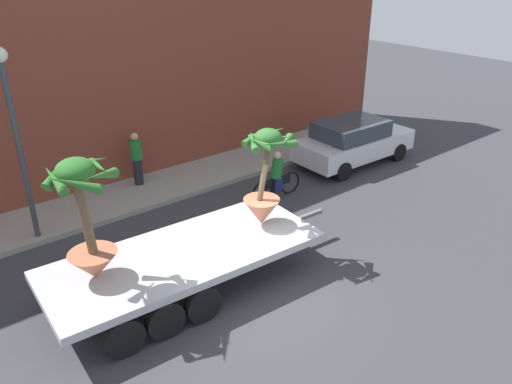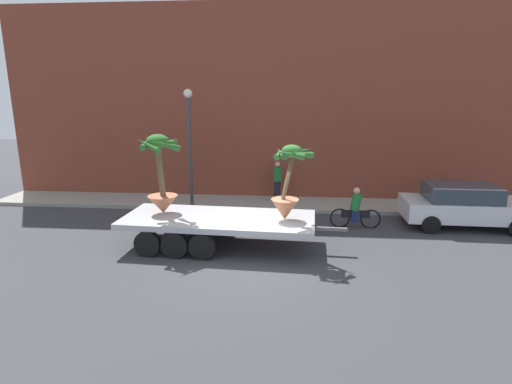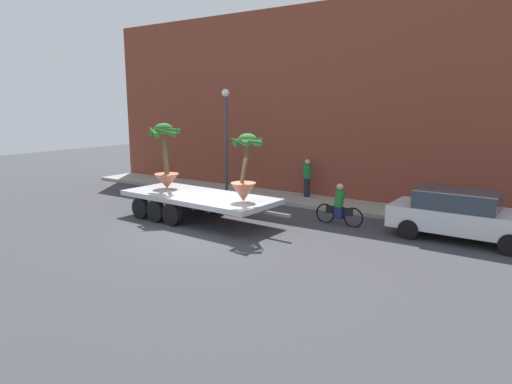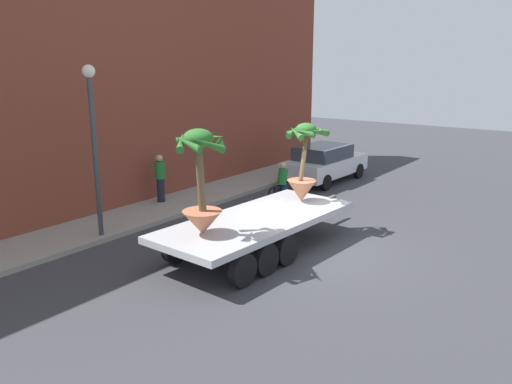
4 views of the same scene
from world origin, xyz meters
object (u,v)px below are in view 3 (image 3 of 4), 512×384
(flatbed_trailer, at_px, (194,199))
(cyclist, at_px, (339,207))
(street_lamp, at_px, (226,127))
(potted_palm_rear, at_px, (165,158))
(pedestrian_near_gate, at_px, (307,177))
(parked_car, at_px, (462,214))
(potted_palm_middle, at_px, (245,170))

(flatbed_trailer, relative_size, cyclist, 3.87)
(street_lamp, bearing_deg, flatbed_trailer, -68.28)
(potted_palm_rear, distance_m, pedestrian_near_gate, 6.47)
(cyclist, relative_size, parked_car, 0.41)
(potted_palm_rear, distance_m, cyclist, 7.01)
(cyclist, xyz_separation_m, pedestrian_near_gate, (-2.98, 3.27, 0.37))
(street_lamp, bearing_deg, parked_car, -8.12)
(cyclist, distance_m, street_lamp, 7.32)
(potted_palm_rear, distance_m, street_lamp, 4.12)
(potted_palm_rear, height_order, street_lamp, street_lamp)
(potted_palm_rear, relative_size, street_lamp, 0.53)
(flatbed_trailer, xyz_separation_m, cyclist, (4.89, 2.26, -0.10))
(pedestrian_near_gate, xyz_separation_m, street_lamp, (-3.59, -1.30, 2.19))
(cyclist, bearing_deg, potted_palm_rear, -162.85)
(cyclist, relative_size, street_lamp, 0.38)
(cyclist, xyz_separation_m, parked_car, (3.96, 0.46, 0.16))
(street_lamp, bearing_deg, pedestrian_near_gate, 19.95)
(potted_palm_middle, distance_m, parked_car, 7.12)
(potted_palm_rear, height_order, parked_car, potted_palm_rear)
(flatbed_trailer, distance_m, parked_car, 9.25)
(potted_palm_rear, bearing_deg, cyclist, 17.15)
(flatbed_trailer, bearing_deg, pedestrian_near_gate, 71.00)
(pedestrian_near_gate, relative_size, street_lamp, 0.35)
(potted_palm_rear, bearing_deg, street_lamp, 90.40)
(potted_palm_rear, bearing_deg, potted_palm_middle, -4.85)
(flatbed_trailer, bearing_deg, potted_palm_rear, 171.67)
(flatbed_trailer, bearing_deg, parked_car, 17.10)
(cyclist, distance_m, parked_car, 3.99)
(parked_car, bearing_deg, flatbed_trailer, -162.90)
(potted_palm_middle, height_order, cyclist, potted_palm_middle)
(pedestrian_near_gate, bearing_deg, potted_palm_rear, -123.96)
(pedestrian_near_gate, bearing_deg, parked_car, -21.99)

